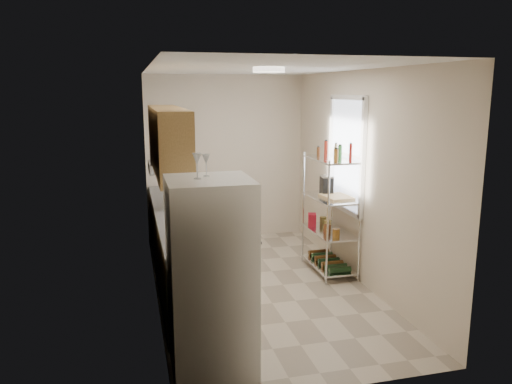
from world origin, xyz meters
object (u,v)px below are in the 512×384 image
refrigerator (211,277)px  frying_pan_large (176,205)px  cutting_board (337,197)px  espresso_machine (326,185)px  rice_cooker (172,202)px

refrigerator → frying_pan_large: refrigerator is taller
cutting_board → espresso_machine: 0.28m
rice_cooker → cutting_board: size_ratio=0.55×
cutting_board → espresso_machine: espresso_machine is taller
frying_pan_large → espresso_machine: espresso_machine is taller
refrigerator → cutting_board: size_ratio=3.95×
rice_cooker → espresso_machine: espresso_machine is taller
rice_cooker → frying_pan_large: 0.16m
frying_pan_large → espresso_machine: size_ratio=1.12×
frying_pan_large → cutting_board: 2.06m
refrigerator → espresso_machine: refrigerator is taller
espresso_machine → frying_pan_large: bearing=-179.3°
rice_cooker → frying_pan_large: size_ratio=0.83×
refrigerator → cutting_board: bearing=44.0°
rice_cooker → espresso_machine: (2.00, -0.13, 0.14)m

